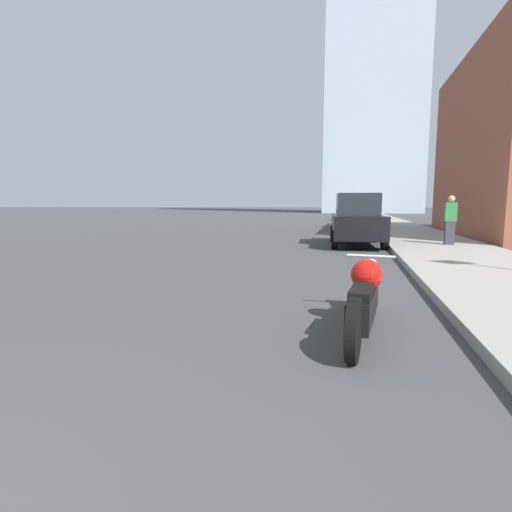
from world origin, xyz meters
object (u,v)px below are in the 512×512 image
at_px(pedestrian, 450,220).
at_px(motorcycle, 364,297).
at_px(parked_car_red, 354,215).
at_px(parked_car_yellow, 350,209).
at_px(parked_car_white, 352,210).
at_px(parked_car_black, 357,220).
at_px(parked_car_blue, 352,212).

bearing_deg(pedestrian, motorcycle, -107.45).
xyz_separation_m(parked_car_red, pedestrian, (2.98, -11.98, 0.18)).
relative_size(parked_car_red, parked_car_yellow, 0.92).
bearing_deg(parked_car_red, parked_car_white, 95.15).
xyz_separation_m(parked_car_black, parked_car_blue, (-0.10, 22.97, -0.10)).
bearing_deg(parked_car_red, parked_car_blue, 95.32).
bearing_deg(pedestrian, parked_car_black, 170.47).
bearing_deg(parked_car_yellow, parked_car_blue, -85.89).
height_order(parked_car_black, parked_car_yellow, parked_car_black).
xyz_separation_m(parked_car_black, parked_car_red, (-0.01, 11.48, -0.11)).
height_order(motorcycle, parked_car_yellow, parked_car_yellow).
xyz_separation_m(parked_car_red, parked_car_blue, (-0.09, 11.50, 0.01)).
relative_size(motorcycle, parked_car_yellow, 0.53).
bearing_deg(parked_car_red, parked_car_yellow, 95.30).
height_order(parked_car_blue, pedestrian, pedestrian).
relative_size(motorcycle, parked_car_black, 0.56).
bearing_deg(motorcycle, parked_car_blue, 97.22).
distance_m(parked_car_white, pedestrian, 34.13).
distance_m(motorcycle, parked_car_yellow, 54.57).
bearing_deg(pedestrian, parked_car_yellow, 94.11).
xyz_separation_m(parked_car_blue, pedestrian, (3.07, -23.47, 0.17)).
bearing_deg(motorcycle, parked_car_red, 97.03).
height_order(parked_car_red, parked_car_white, parked_car_white).
bearing_deg(parked_car_yellow, parked_car_red, -85.88).
bearing_deg(parked_car_black, motorcycle, -93.80).
height_order(parked_car_black, parked_car_white, parked_car_black).
distance_m(motorcycle, parked_car_white, 43.60).
relative_size(parked_car_blue, pedestrian, 2.59).
relative_size(parked_car_yellow, pedestrian, 2.90).
bearing_deg(parked_car_blue, parked_car_yellow, 89.86).
height_order(parked_car_black, pedestrian, parked_car_black).
distance_m(parked_car_blue, parked_car_white, 10.52).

